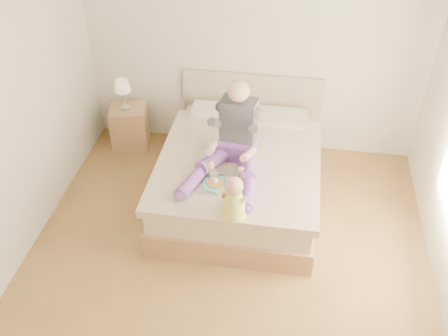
# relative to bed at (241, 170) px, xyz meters

# --- Properties ---
(room) EXTENTS (4.02, 4.22, 2.71)m
(room) POSITION_rel_bed_xyz_m (0.08, -1.08, 1.19)
(room) COLOR brown
(room) RESTS_ON ground
(bed) EXTENTS (1.70, 2.18, 1.00)m
(bed) POSITION_rel_bed_xyz_m (0.00, 0.00, 0.00)
(bed) COLOR #926844
(bed) RESTS_ON ground
(nightstand) EXTENTS (0.52, 0.48, 0.54)m
(nightstand) POSITION_rel_bed_xyz_m (-1.52, 0.72, -0.04)
(nightstand) COLOR #926844
(nightstand) RESTS_ON ground
(lamp) EXTENTS (0.20, 0.20, 0.40)m
(lamp) POSITION_rel_bed_xyz_m (-1.53, 0.70, 0.53)
(lamp) COLOR silver
(lamp) RESTS_ON nightstand
(adult) EXTENTS (0.75, 1.12, 0.90)m
(adult) POSITION_rel_bed_xyz_m (-0.05, -0.23, 0.56)
(adult) COLOR #6B398F
(adult) RESTS_ON bed
(tray) EXTENTS (0.44, 0.35, 0.12)m
(tray) POSITION_rel_bed_xyz_m (-0.10, -0.64, 0.32)
(tray) COLOR silver
(tray) RESTS_ON bed
(baby) EXTENTS (0.28, 0.38, 0.42)m
(baby) POSITION_rel_bed_xyz_m (0.06, -1.00, 0.46)
(baby) COLOR #E7E149
(baby) RESTS_ON bed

